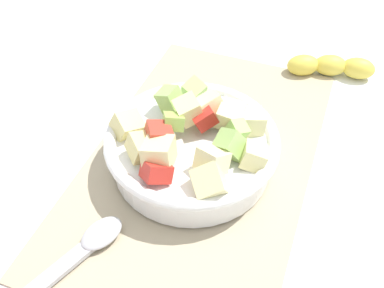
{
  "coord_description": "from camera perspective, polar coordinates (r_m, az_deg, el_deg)",
  "views": [
    {
      "loc": [
        -0.41,
        -0.14,
        0.47
      ],
      "look_at": [
        -0.01,
        0.01,
        0.04
      ],
      "focal_mm": 42.11,
      "sensor_mm": 36.0,
      "label": 1
    }
  ],
  "objects": [
    {
      "name": "placemat",
      "position": [
        0.64,
        1.11,
        -1.96
      ],
      "size": [
        0.51,
        0.3,
        0.01
      ],
      "primitive_type": "cube",
      "color": "tan",
      "rests_on": "ground_plane"
    },
    {
      "name": "banana_whole",
      "position": [
        0.81,
        17.13,
        9.4
      ],
      "size": [
        0.07,
        0.15,
        0.04
      ],
      "color": "yellow",
      "rests_on": "ground_plane"
    },
    {
      "name": "serving_spoon",
      "position": [
        0.55,
        -14.18,
        -13.22
      ],
      "size": [
        0.19,
        0.1,
        0.01
      ],
      "color": "#B7B7BC",
      "rests_on": "placemat"
    },
    {
      "name": "salad_bowl",
      "position": [
        0.6,
        0.06,
        -0.24
      ],
      "size": [
        0.23,
        0.23,
        0.1
      ],
      "color": "white",
      "rests_on": "placemat"
    },
    {
      "name": "ground_plane",
      "position": [
        0.64,
        1.11,
        -2.14
      ],
      "size": [
        2.4,
        2.4,
        0.0
      ],
      "primitive_type": "plane",
      "color": "silver"
    }
  ]
}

